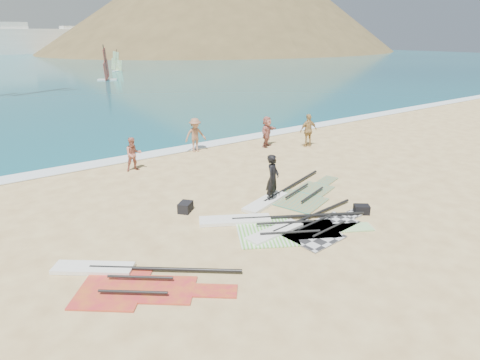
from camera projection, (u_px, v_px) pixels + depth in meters
ground at (340, 236)px, 12.99m from camera, size 300.00×300.00×0.00m
surf_line at (170, 152)px, 22.38m from camera, size 300.00×1.20×0.04m
headland_main at (231, 51)px, 158.85m from camera, size 143.00×143.00×45.00m
headland_minor at (281, 49)px, 185.66m from camera, size 70.00×70.00×28.00m
rig_grey at (305, 228)px, 13.43m from camera, size 5.09×2.08×0.20m
rig_green at (271, 225)px, 13.64m from camera, size 5.35×4.21×0.20m
rig_orange at (290, 196)px, 16.10m from camera, size 5.68×3.22×0.20m
rig_red at (125, 279)px, 10.64m from camera, size 4.36×4.29×0.20m
gear_bag_near at (185, 207)px, 14.74m from camera, size 0.71×0.69×0.37m
gear_bag_far at (362, 209)px, 14.60m from camera, size 0.66×0.63×0.33m
person_wetsuit at (273, 179)px, 15.34m from camera, size 0.84×0.75×1.92m
beachgoer_left at (133, 154)px, 19.03m from camera, size 0.86×0.70×1.63m
beachgoer_mid at (195, 135)px, 22.12m from camera, size 1.29×0.85×1.88m
beachgoer_back at (308, 130)px, 23.14m from camera, size 1.18×0.66×1.90m
beachgoer_right at (267, 132)px, 23.13m from camera, size 1.71×1.22×1.78m
windsurfer_centre at (106, 70)px, 57.00m from camera, size 2.74×2.92×4.95m
windsurfer_right at (117, 65)px, 71.45m from camera, size 2.09×2.21×3.79m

